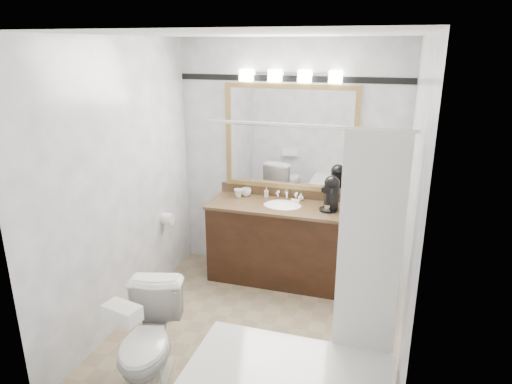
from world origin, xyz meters
TOP-DOWN VIEW (x-y plane):
  - room at (0.00, 0.00)m, footprint 2.42×2.62m
  - vanity at (0.00, 1.02)m, footprint 1.53×0.58m
  - mirror at (0.00, 1.28)m, footprint 1.40×0.04m
  - vanity_light_bar at (0.00, 1.23)m, footprint 1.02×0.14m
  - accent_stripe at (0.00, 1.29)m, footprint 2.40×0.01m
  - tp_roll at (-1.14, 0.66)m, footprint 0.11×0.12m
  - toilet at (-0.53, -0.84)m, footprint 0.59×0.81m
  - tissue_box at (-0.53, -1.12)m, footprint 0.27×0.18m
  - coffee_maker at (0.49, 1.04)m, footprint 0.19×0.22m
  - cup_left at (-0.45, 1.19)m, footprint 0.12×0.12m
  - cup_right at (-0.52, 1.13)m, footprint 0.10×0.10m
  - soap_bottle_a at (-0.23, 1.22)m, footprint 0.06×0.06m
  - soap_bottle_b at (0.15, 1.21)m, footprint 0.08×0.08m
  - soap_bar at (0.11, 1.13)m, footprint 0.09×0.06m

SIDE VIEW (x-z plane):
  - toilet at x=-0.53m, z-range 0.00..0.74m
  - vanity at x=0.00m, z-range -0.04..0.93m
  - tp_roll at x=-1.14m, z-range 0.64..0.76m
  - tissue_box at x=-0.53m, z-range 0.74..0.84m
  - soap_bar at x=0.11m, z-range 0.85..0.88m
  - soap_bottle_b at x=0.15m, z-range 0.85..0.93m
  - cup_left at x=-0.45m, z-range 0.85..0.94m
  - cup_right at x=-0.52m, z-range 0.85..0.94m
  - soap_bottle_a at x=-0.23m, z-range 0.85..0.95m
  - coffee_maker at x=0.49m, z-range 0.86..1.20m
  - room at x=0.00m, z-range -0.01..2.51m
  - mirror at x=0.00m, z-range 0.95..2.05m
  - accent_stripe at x=0.00m, z-range 2.07..2.13m
  - vanity_light_bar at x=0.00m, z-range 2.07..2.19m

